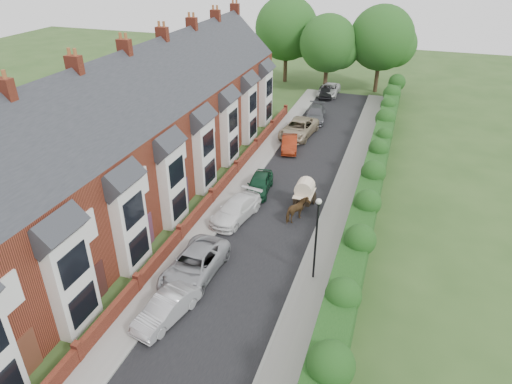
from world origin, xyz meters
TOP-DOWN VIEW (x-y plane):
  - ground at (0.00, 0.00)m, footprint 140.00×140.00m
  - road at (-0.50, 11.00)m, footprint 6.00×58.00m
  - pavement_hedge_side at (3.60, 11.00)m, footprint 2.20×58.00m
  - pavement_house_side at (-4.35, 11.00)m, footprint 1.70×58.00m
  - kerb_hedge_side at (2.55, 11.00)m, footprint 0.18×58.00m
  - kerb_house_side at (-3.55, 11.00)m, footprint 0.18×58.00m
  - hedge at (5.40, 11.00)m, footprint 2.10×58.00m
  - terrace_row at (-10.87, 9.98)m, footprint 9.05×40.50m
  - garden_wall_row at (-5.35, 10.00)m, footprint 0.35×40.35m
  - lamppost at (3.40, 4.00)m, footprint 0.32×0.32m
  - tree_far_left at (-2.65, 40.08)m, footprint 7.14×6.80m
  - tree_far_right at (3.39, 42.08)m, footprint 7.98×7.60m
  - tree_far_back at (-8.59, 43.08)m, footprint 8.40×8.00m
  - car_silver_a at (-2.87, -1.38)m, footprint 2.25×4.18m
  - car_silver_b at (-3.00, 2.13)m, footprint 2.66×5.41m
  - car_white at (-2.96, 8.56)m, footprint 2.77×4.99m
  - car_green at (-2.62, 12.60)m, footprint 2.04×4.18m
  - car_red at (-2.50, 20.97)m, footprint 2.17×4.05m
  - car_beige at (-2.53, 24.44)m, footprint 3.20×5.94m
  - car_grey at (-1.93, 29.40)m, footprint 2.57×5.03m
  - car_black at (-2.51, 37.68)m, footprint 2.29×4.07m
  - horse at (1.06, 9.59)m, footprint 1.54×2.06m
  - horse_cart at (1.06, 11.61)m, footprint 1.34×2.96m
  - car_extra_far at (-2.23, 38.69)m, footprint 2.28×4.85m

SIDE VIEW (x-z plane):
  - ground at x=0.00m, z-range 0.00..0.00m
  - road at x=-0.50m, z-range 0.00..0.02m
  - pavement_hedge_side at x=3.60m, z-range 0.00..0.12m
  - pavement_house_side at x=-4.35m, z-range 0.00..0.12m
  - kerb_hedge_side at x=2.55m, z-range 0.00..0.13m
  - kerb_house_side at x=-3.55m, z-range 0.00..0.13m
  - garden_wall_row at x=-5.35m, z-range -0.09..1.01m
  - car_red at x=-2.50m, z-range 0.00..1.27m
  - car_black at x=-2.51m, z-range 0.00..1.31m
  - car_silver_a at x=-2.87m, z-range 0.00..1.31m
  - car_extra_far at x=-2.23m, z-range 0.00..1.34m
  - car_white at x=-2.96m, z-range 0.00..1.37m
  - car_green at x=-2.62m, z-range 0.00..1.37m
  - car_grey at x=-1.93m, z-range 0.00..1.40m
  - car_silver_b at x=-3.00m, z-range 0.00..1.48m
  - car_beige at x=-2.53m, z-range 0.00..1.58m
  - horse at x=1.06m, z-range 0.00..1.59m
  - horse_cart at x=1.06m, z-range 0.15..2.28m
  - hedge at x=5.40m, z-range 0.18..3.03m
  - lamppost at x=3.40m, z-range 0.72..5.88m
  - terrace_row at x=-10.87m, z-range -1.28..10.22m
  - tree_far_left at x=-2.65m, z-range 1.07..10.36m
  - tree_far_right at x=3.39m, z-range 1.16..11.47m
  - tree_far_back at x=-8.59m, z-range 1.21..12.03m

